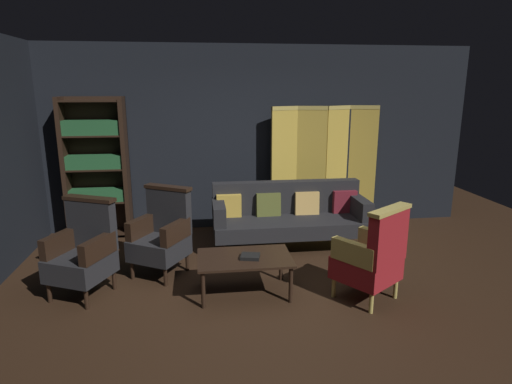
{
  "coord_description": "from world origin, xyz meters",
  "views": [
    {
      "loc": [
        -0.66,
        -4.19,
        2.2
      ],
      "look_at": [
        0.0,
        0.8,
        0.95
      ],
      "focal_mm": 30.2,
      "sensor_mm": 36.0,
      "label": 1
    }
  ],
  "objects_px": {
    "coffee_table": "(245,261)",
    "armchair_wing_right": "(84,251)",
    "folding_screen": "(324,165)",
    "armchair_wing_left": "(162,234)",
    "book_black_cloth": "(250,256)",
    "velvet_couch": "(289,214)",
    "bookshelf": "(96,165)",
    "armchair_gilt_accent": "(372,256)"
  },
  "relations": [
    {
      "from": "armchair_wing_right",
      "to": "armchair_wing_left",
      "type": "bearing_deg",
      "value": 28.54
    },
    {
      "from": "bookshelf",
      "to": "book_black_cloth",
      "type": "height_order",
      "value": "bookshelf"
    },
    {
      "from": "armchair_gilt_accent",
      "to": "armchair_wing_right",
      "type": "relative_size",
      "value": 1.0
    },
    {
      "from": "folding_screen",
      "to": "velvet_couch",
      "type": "bearing_deg",
      "value": -130.86
    },
    {
      "from": "armchair_wing_left",
      "to": "armchair_wing_right",
      "type": "bearing_deg",
      "value": -151.46
    },
    {
      "from": "armchair_wing_right",
      "to": "velvet_couch",
      "type": "bearing_deg",
      "value": 24.93
    },
    {
      "from": "folding_screen",
      "to": "book_black_cloth",
      "type": "relative_size",
      "value": 9.67
    },
    {
      "from": "bookshelf",
      "to": "armchair_gilt_accent",
      "type": "relative_size",
      "value": 1.97
    },
    {
      "from": "armchair_wing_right",
      "to": "book_black_cloth",
      "type": "height_order",
      "value": "armchair_wing_right"
    },
    {
      "from": "velvet_couch",
      "to": "book_black_cloth",
      "type": "height_order",
      "value": "velvet_couch"
    },
    {
      "from": "bookshelf",
      "to": "book_black_cloth",
      "type": "distance_m",
      "value": 3.0
    },
    {
      "from": "armchair_wing_left",
      "to": "armchair_wing_right",
      "type": "distance_m",
      "value": 0.9
    },
    {
      "from": "folding_screen",
      "to": "bookshelf",
      "type": "xyz_separation_m",
      "value": [
        -3.43,
        -0.1,
        0.09
      ]
    },
    {
      "from": "bookshelf",
      "to": "book_black_cloth",
      "type": "xyz_separation_m",
      "value": [
        1.99,
        -2.16,
        -0.64
      ]
    },
    {
      "from": "armchair_wing_left",
      "to": "armchair_gilt_accent",
      "type": "bearing_deg",
      "value": -23.99
    },
    {
      "from": "armchair_gilt_accent",
      "to": "book_black_cloth",
      "type": "xyz_separation_m",
      "value": [
        -1.23,
        0.28,
        -0.05
      ]
    },
    {
      "from": "coffee_table",
      "to": "armchair_wing_right",
      "type": "relative_size",
      "value": 0.96
    },
    {
      "from": "folding_screen",
      "to": "armchair_wing_right",
      "type": "xyz_separation_m",
      "value": [
        -3.2,
        -1.99,
        -0.5
      ]
    },
    {
      "from": "bookshelf",
      "to": "armchair_wing_right",
      "type": "distance_m",
      "value": 1.99
    },
    {
      "from": "velvet_couch",
      "to": "armchair_wing_right",
      "type": "relative_size",
      "value": 2.04
    },
    {
      "from": "bookshelf",
      "to": "armchair_wing_left",
      "type": "height_order",
      "value": "bookshelf"
    },
    {
      "from": "coffee_table",
      "to": "armchair_gilt_accent",
      "type": "distance_m",
      "value": 1.33
    },
    {
      "from": "velvet_couch",
      "to": "book_black_cloth",
      "type": "bearing_deg",
      "value": -116.66
    },
    {
      "from": "velvet_couch",
      "to": "folding_screen",
      "type": "bearing_deg",
      "value": 49.14
    },
    {
      "from": "velvet_couch",
      "to": "armchair_wing_right",
      "type": "distance_m",
      "value": 2.72
    },
    {
      "from": "bookshelf",
      "to": "armchair_wing_left",
      "type": "distance_m",
      "value": 1.87
    },
    {
      "from": "armchair_wing_right",
      "to": "folding_screen",
      "type": "bearing_deg",
      "value": 31.89
    },
    {
      "from": "coffee_table",
      "to": "book_black_cloth",
      "type": "height_order",
      "value": "book_black_cloth"
    },
    {
      "from": "folding_screen",
      "to": "armchair_gilt_accent",
      "type": "relative_size",
      "value": 1.83
    },
    {
      "from": "armchair_wing_left",
      "to": "book_black_cloth",
      "type": "xyz_separation_m",
      "value": [
        0.97,
        -0.7,
        -0.05
      ]
    },
    {
      "from": "bookshelf",
      "to": "armchair_wing_right",
      "type": "xyz_separation_m",
      "value": [
        0.23,
        -1.89,
        -0.59
      ]
    },
    {
      "from": "book_black_cloth",
      "to": "armchair_wing_left",
      "type": "bearing_deg",
      "value": 144.09
    },
    {
      "from": "armchair_wing_right",
      "to": "book_black_cloth",
      "type": "distance_m",
      "value": 1.78
    },
    {
      "from": "armchair_gilt_accent",
      "to": "armchair_wing_left",
      "type": "bearing_deg",
      "value": 156.01
    },
    {
      "from": "armchair_gilt_accent",
      "to": "book_black_cloth",
      "type": "height_order",
      "value": "armchair_gilt_accent"
    },
    {
      "from": "folding_screen",
      "to": "bookshelf",
      "type": "relative_size",
      "value": 0.93
    },
    {
      "from": "folding_screen",
      "to": "armchair_wing_left",
      "type": "bearing_deg",
      "value": -147.07
    },
    {
      "from": "bookshelf",
      "to": "velvet_couch",
      "type": "height_order",
      "value": "bookshelf"
    },
    {
      "from": "velvet_couch",
      "to": "book_black_cloth",
      "type": "xyz_separation_m",
      "value": [
        -0.71,
        -1.42,
        -0.02
      ]
    },
    {
      "from": "folding_screen",
      "to": "book_black_cloth",
      "type": "distance_m",
      "value": 2.74
    },
    {
      "from": "bookshelf",
      "to": "coffee_table",
      "type": "height_order",
      "value": "bookshelf"
    },
    {
      "from": "armchair_wing_left",
      "to": "book_black_cloth",
      "type": "height_order",
      "value": "armchair_wing_left"
    }
  ]
}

